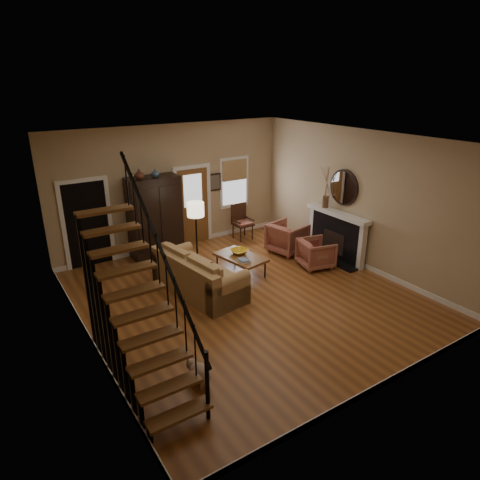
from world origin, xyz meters
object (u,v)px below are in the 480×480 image
sofa (199,274)px  floor_lamp (197,238)px  side_chair (243,222)px  coffee_table (241,265)px  armchair_left (316,253)px  armchair_right (287,238)px  armoire (155,217)px

sofa → floor_lamp: (0.47, 0.95, 0.44)m
floor_lamp → side_chair: (2.12, 1.24, -0.35)m
coffee_table → armchair_left: size_ratio=1.57×
armchair_right → coffee_table: bearing=93.4°
armoire → armchair_left: armoire is taller
side_chair → armchair_right: bearing=-72.9°
sofa → coffee_table: 1.28m
armoire → floor_lamp: bearing=-73.2°
armchair_left → floor_lamp: size_ratio=0.45×
floor_lamp → side_chair: 2.48m
armchair_right → floor_lamp: size_ratio=0.52×
armchair_left → armchair_right: (0.01, 1.13, 0.05)m
sofa → armchair_left: size_ratio=2.94×
floor_lamp → side_chair: bearing=30.3°
armoire → side_chair: bearing=-4.5°
armchair_left → floor_lamp: bearing=75.1°
armoire → armchair_right: (3.00, -1.67, -0.65)m
armchair_left → side_chair: side_chair is taller
armchair_right → side_chair: side_chair is taller
armoire → armchair_right: bearing=-29.1°
armoire → side_chair: armoire is taller
sofa → floor_lamp: 1.14m
coffee_table → sofa: bearing=-169.0°
armchair_left → armoire: bearing=60.0°
sofa → armchair_right: bearing=5.3°
armchair_right → side_chair: 1.54m
armoire → side_chair: size_ratio=2.06×
armchair_left → armchair_right: armchair_right is taller
armchair_right → floor_lamp: (-2.57, 0.23, 0.46)m
sofa → side_chair: 3.38m
coffee_table → armchair_left: 1.90m
armoire → sofa: bearing=-90.7°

